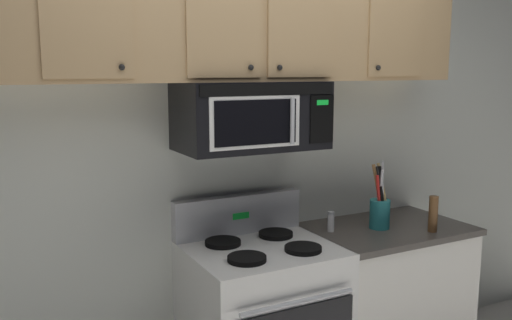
{
  "coord_description": "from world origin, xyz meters",
  "views": [
    {
      "loc": [
        -1.3,
        -1.97,
        1.81
      ],
      "look_at": [
        0.0,
        0.49,
        1.35
      ],
      "focal_mm": 38.48,
      "sensor_mm": 36.0,
      "label": 1
    }
  ],
  "objects_px": {
    "utensil_crock_teal": "(380,209)",
    "salt_shaker": "(331,222)",
    "over_range_microwave": "(251,116)",
    "pepper_mill": "(433,214)"
  },
  "relations": [
    {
      "from": "over_range_microwave",
      "to": "utensil_crock_teal",
      "type": "relative_size",
      "value": 1.93
    },
    {
      "from": "utensil_crock_teal",
      "to": "over_range_microwave",
      "type": "bearing_deg",
      "value": 170.89
    },
    {
      "from": "over_range_microwave",
      "to": "pepper_mill",
      "type": "xyz_separation_m",
      "value": [
        0.99,
        -0.32,
        -0.57
      ]
    },
    {
      "from": "utensil_crock_teal",
      "to": "salt_shaker",
      "type": "bearing_deg",
      "value": 165.4
    },
    {
      "from": "utensil_crock_teal",
      "to": "salt_shaker",
      "type": "height_order",
      "value": "utensil_crock_teal"
    },
    {
      "from": "utensil_crock_teal",
      "to": "salt_shaker",
      "type": "xyz_separation_m",
      "value": [
        -0.29,
        0.08,
        -0.06
      ]
    },
    {
      "from": "utensil_crock_teal",
      "to": "salt_shaker",
      "type": "relative_size",
      "value": 3.41
    },
    {
      "from": "over_range_microwave",
      "to": "pepper_mill",
      "type": "distance_m",
      "value": 1.19
    },
    {
      "from": "salt_shaker",
      "to": "pepper_mill",
      "type": "relative_size",
      "value": 0.56
    },
    {
      "from": "over_range_microwave",
      "to": "utensil_crock_teal",
      "type": "height_order",
      "value": "over_range_microwave"
    }
  ]
}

